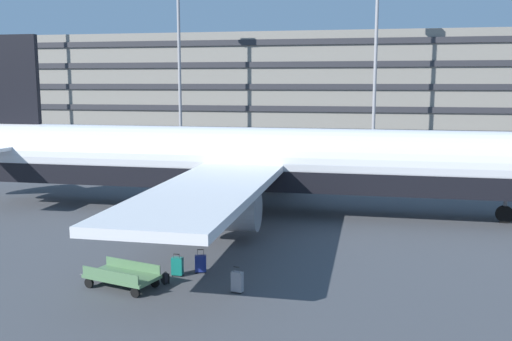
{
  "coord_description": "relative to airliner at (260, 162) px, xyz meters",
  "views": [
    {
      "loc": [
        0.73,
        -31.51,
        7.3
      ],
      "look_at": [
        -4.55,
        -4.21,
        3.0
      ],
      "focal_mm": 39.99,
      "sensor_mm": 36.0,
      "label": 1
    }
  ],
  "objects": [
    {
      "name": "suitcase_black",
      "position": [
        -1.06,
        -11.4,
        -2.47
      ],
      "size": [
        0.42,
        0.26,
        0.89
      ],
      "color": "#147266",
      "rests_on": "ground_plane"
    },
    {
      "name": "airliner",
      "position": [
        0.0,
        0.0,
        0.0
      ],
      "size": [
        39.29,
        31.73,
        10.14
      ],
      "color": "silver",
      "rests_on": "ground_plane"
    },
    {
      "name": "terminal_structure",
      "position": [
        5.12,
        47.03,
        3.93
      ],
      "size": [
        158.83,
        15.28,
        13.57
      ],
      "color": "gray",
      "rests_on": "ground_plane"
    },
    {
      "name": "ground_plane",
      "position": [
        5.12,
        0.19,
        -2.86
      ],
      "size": [
        600.0,
        600.0,
        0.0
      ],
      "primitive_type": "plane",
      "color": "#424449"
    },
    {
      "name": "light_mast_center_left",
      "position": [
        6.63,
        32.63,
        8.58
      ],
      "size": [
        1.8,
        0.5,
        19.56
      ],
      "color": "gray",
      "rests_on": "ground_plane"
    },
    {
      "name": "backpack_teal",
      "position": [
        -1.21,
        -12.37,
        -2.64
      ],
      "size": [
        0.41,
        0.42,
        0.5
      ],
      "color": "black",
      "rests_on": "ground_plane"
    },
    {
      "name": "suitcase_scuffed",
      "position": [
        1.57,
        -12.68,
        -2.45
      ],
      "size": [
        0.45,
        0.31,
        0.96
      ],
      "color": "gray",
      "rests_on": "ground_plane"
    },
    {
      "name": "light_mast_left",
      "position": [
        -15.55,
        32.63,
        8.16
      ],
      "size": [
        1.8,
        0.5,
        18.75
      ],
      "color": "gray",
      "rests_on": "ground_plane"
    },
    {
      "name": "baggage_cart",
      "position": [
        -2.62,
        -12.97,
        -2.43
      ],
      "size": [
        3.36,
        1.96,
        0.82
      ],
      "color": "#4C724C",
      "rests_on": "ground_plane"
    },
    {
      "name": "suitcase_navy",
      "position": [
        -0.3,
        -10.88,
        -2.49
      ],
      "size": [
        0.48,
        0.34,
        0.92
      ],
      "color": "navy",
      "rests_on": "ground_plane"
    }
  ]
}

